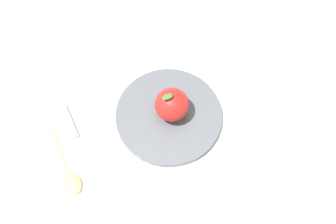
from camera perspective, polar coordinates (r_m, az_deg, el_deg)
The scene contains 5 objects.
ground_plane at distance 0.77m, azimuth -3.10°, elevation -2.36°, with size 2.40×2.40×0.00m, color silver.
dinner_plate at distance 0.77m, azimuth -0.00°, elevation -0.34°, with size 0.24×0.24×0.02m.
apple at distance 0.73m, azimuth 0.72°, elevation 1.10°, with size 0.07×0.07×0.08m.
knife at distance 0.78m, azimuth -14.93°, elevation -4.25°, with size 0.02×0.23×0.01m.
spoon at distance 0.75m, azimuth -15.89°, elevation -10.13°, with size 0.03×0.17×0.01m.
Camera 1 is at (0.11, 0.29, 0.70)m, focal length 36.95 mm.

